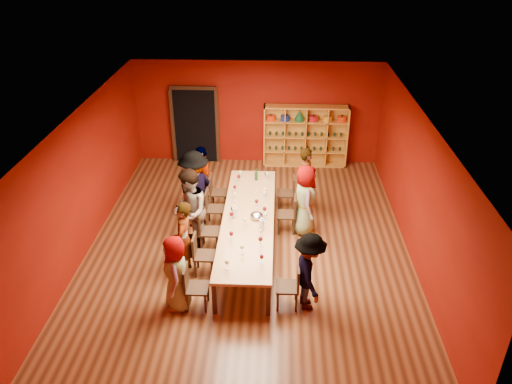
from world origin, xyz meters
TOP-DOWN VIEW (x-y plane):
  - room_shell at (0.00, 0.00)m, footprint 7.10×9.10m
  - tasting_table at (0.00, 0.00)m, footprint 1.10×4.50m
  - doorway at (-1.80, 4.43)m, footprint 1.40×0.17m
  - shelving_unit at (1.40, 4.32)m, footprint 2.40×0.40m
  - chair_person_left_0 at (-0.91, -2.00)m, footprint 0.42×0.42m
  - person_left_0 at (-1.19, -2.00)m, footprint 0.52×0.80m
  - chair_person_left_1 at (-0.91, -0.99)m, footprint 0.42×0.42m
  - person_left_1 at (-1.23, -0.99)m, footprint 0.45×0.60m
  - chair_person_left_2 at (-0.91, -0.11)m, footprint 0.42×0.42m
  - person_left_2 at (-1.24, -0.11)m, footprint 0.69×1.01m
  - chair_person_left_3 at (-0.91, 0.86)m, footprint 0.42×0.42m
  - person_left_3 at (-1.28, 0.86)m, footprint 0.96×1.31m
  - chair_person_left_4 at (-0.91, 1.65)m, footprint 0.42×0.42m
  - person_left_4 at (-1.22, 1.65)m, footprint 0.80×1.07m
  - chair_person_right_0 at (0.91, -1.89)m, footprint 0.42×0.42m
  - person_right_0 at (1.22, -1.89)m, footprint 0.58×1.07m
  - chair_person_right_3 at (0.91, 0.67)m, footprint 0.42×0.42m
  - person_right_3 at (1.24, 0.67)m, footprint 0.56×0.87m
  - chair_person_right_4 at (0.91, 1.68)m, footprint 0.42×0.42m
  - person_right_4 at (1.32, 1.68)m, footprint 0.45×0.61m
  - wine_glass_0 at (-0.34, 0.08)m, footprint 0.08×0.08m
  - wine_glass_1 at (0.33, 1.82)m, footprint 0.08×0.08m
  - wine_glass_2 at (-0.04, -1.34)m, footprint 0.08×0.08m
  - wine_glass_3 at (-0.34, -0.17)m, footprint 0.09×0.09m
  - wine_glass_4 at (-0.28, -1.82)m, footprint 0.08×0.08m
  - wine_glass_5 at (-0.28, -1.82)m, footprint 0.08×0.08m
  - wine_glass_6 at (-0.35, 0.72)m, footprint 0.08×0.08m
  - wine_glass_7 at (0.35, 0.09)m, footprint 0.09×0.09m
  - wine_glass_8 at (0.30, -1.07)m, footprint 0.09×0.09m
  - wine_glass_9 at (0.33, 0.83)m, footprint 0.08×0.08m
  - wine_glass_10 at (0.35, 0.98)m, footprint 0.08×0.08m
  - wine_glass_11 at (0.16, 0.42)m, footprint 0.09×0.09m
  - wine_glass_12 at (0.36, 1.80)m, footprint 0.08×0.08m
  - wine_glass_13 at (-0.30, 1.83)m, footprint 0.08×0.08m
  - wine_glass_14 at (-0.38, 1.08)m, footprint 0.08×0.08m
  - wine_glass_15 at (0.35, -1.62)m, footprint 0.08×0.08m
  - wine_glass_16 at (-0.05, -0.36)m, footprint 0.08×0.08m
  - wine_glass_17 at (0.37, -0.13)m, footprint 0.08×0.08m
  - wine_glass_18 at (0.29, -0.75)m, footprint 0.08×0.08m
  - wine_glass_19 at (-0.32, 1.61)m, footprint 0.08×0.08m
  - wine_glass_20 at (-0.28, -0.90)m, footprint 0.09×0.09m
  - spittoon_bowl at (0.19, -0.04)m, footprint 0.29×0.29m
  - carafe_a at (-0.29, -0.02)m, footprint 0.14×0.14m
  - carafe_b at (0.31, -0.47)m, footprint 0.11×0.11m
  - wine_bottle at (0.09, 1.76)m, footprint 0.08×0.08m

SIDE VIEW (x-z plane):
  - chair_person_left_0 at x=-0.91m, z-range 0.05..0.94m
  - chair_person_left_1 at x=-0.91m, z-range 0.05..0.94m
  - chair_person_left_2 at x=-0.91m, z-range 0.05..0.94m
  - chair_person_left_3 at x=-0.91m, z-range 0.05..0.94m
  - chair_person_left_4 at x=-0.91m, z-range 0.05..0.94m
  - chair_person_right_0 at x=0.91m, z-range 0.05..0.94m
  - chair_person_right_3 at x=0.91m, z-range 0.05..0.94m
  - chair_person_right_4 at x=0.91m, z-range 0.05..0.94m
  - tasting_table at x=0.00m, z-range 0.32..1.07m
  - person_left_0 at x=-1.19m, z-range 0.00..1.51m
  - person_right_0 at x=1.22m, z-range 0.00..1.57m
  - person_left_1 at x=-1.23m, z-range 0.00..1.63m
  - spittoon_bowl at x=0.19m, z-range 0.74..0.90m
  - person_right_4 at x=1.32m, z-range 0.00..1.65m
  - person_left_4 at x=-1.22m, z-range 0.00..1.66m
  - person_right_3 at x=1.24m, z-range 0.00..1.67m
  - wine_bottle at x=0.09m, z-range 0.71..1.02m
  - carafe_b at x=0.31m, z-range 0.74..1.01m
  - carafe_a at x=-0.29m, z-range 0.74..1.01m
  - wine_glass_1 at x=0.33m, z-range 0.79..0.98m
  - wine_glass_18 at x=0.29m, z-range 0.79..0.98m
  - wine_glass_4 at x=-0.28m, z-range 0.79..0.98m
  - wine_glass_15 at x=0.35m, z-range 0.79..0.98m
  - wine_glass_6 at x=-0.35m, z-range 0.79..0.99m
  - wine_glass_16 at x=-0.05m, z-range 0.80..1.00m
  - wine_glass_17 at x=0.37m, z-range 0.80..1.00m
  - wine_glass_13 at x=-0.30m, z-range 0.80..1.00m
  - wine_glass_12 at x=0.36m, z-range 0.80..1.00m
  - wine_glass_9 at x=0.33m, z-range 0.80..1.00m
  - wine_glass_14 at x=-0.38m, z-range 0.80..1.00m
  - wine_glass_5 at x=-0.28m, z-range 0.80..1.00m
  - wine_glass_19 at x=-0.32m, z-range 0.80..1.00m
  - wine_glass_0 at x=-0.34m, z-range 0.80..1.00m
  - wine_glass_2 at x=-0.04m, z-range 0.80..1.00m
  - wine_glass_10 at x=0.35m, z-range 0.80..1.00m
  - wine_glass_11 at x=0.16m, z-range 0.80..1.01m
  - wine_glass_20 at x=-0.28m, z-range 0.80..1.01m
  - wine_glass_7 at x=0.35m, z-range 0.80..1.02m
  - wine_glass_3 at x=-0.34m, z-range 0.80..1.02m
  - wine_glass_8 at x=0.30m, z-range 0.80..1.02m
  - person_left_3 at x=-1.28m, z-range 0.00..1.87m
  - person_left_2 at x=-1.24m, z-range 0.00..1.89m
  - shelving_unit at x=1.40m, z-range 0.08..1.88m
  - doorway at x=-1.80m, z-range -0.03..2.27m
  - room_shell at x=0.00m, z-range -0.02..3.02m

